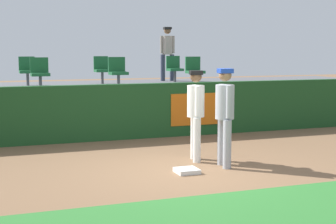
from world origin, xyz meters
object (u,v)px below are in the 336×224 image
(player_runner_visitor, at_px, (225,110))
(player_fielder_home, at_px, (196,109))
(seat_front_center, at_px, (118,70))
(spectator_hooded, at_px, (167,50))
(seat_back_right, at_px, (174,67))
(seat_back_left, at_px, (27,69))
(first_base, at_px, (187,171))
(seat_back_center, at_px, (102,68))
(seat_front_left, at_px, (40,72))
(seat_front_right, at_px, (194,69))

(player_runner_visitor, bearing_deg, player_fielder_home, -149.33)
(seat_front_center, xyz_separation_m, spectator_hooded, (2.35, 2.48, 0.56))
(seat_back_right, xyz_separation_m, seat_back_left, (-4.59, 0.00, 0.00))
(first_base, distance_m, seat_front_center, 5.52)
(player_runner_visitor, height_order, spectator_hooded, spectator_hooded)
(player_runner_visitor, xyz_separation_m, seat_back_center, (-0.82, 6.84, 0.57))
(seat_back_right, xyz_separation_m, seat_front_center, (-2.34, -1.80, 0.00))
(seat_front_left, bearing_deg, seat_back_right, 22.15)
(player_runner_visitor, distance_m, seat_front_left, 5.82)
(player_runner_visitor, xyz_separation_m, seat_back_right, (1.56, 6.84, 0.57))
(player_fielder_home, height_order, seat_front_center, seat_front_center)
(first_base, height_order, seat_front_right, seat_front_right)
(player_runner_visitor, distance_m, seat_back_center, 6.91)
(spectator_hooded, bearing_deg, player_runner_visitor, 83.13)
(spectator_hooded, bearing_deg, seat_front_left, 34.19)
(player_fielder_home, distance_m, seat_front_right, 4.75)
(seat_back_left, distance_m, spectator_hooded, 4.69)
(first_base, distance_m, seat_back_right, 7.65)
(player_runner_visitor, bearing_deg, seat_front_left, -143.08)
(player_fielder_home, relative_size, spectator_hooded, 1.02)
(player_fielder_home, bearing_deg, spectator_hooded, 178.15)
(seat_back_right, height_order, seat_back_center, same)
(player_runner_visitor, xyz_separation_m, seat_back_left, (-3.03, 6.84, 0.57))
(seat_back_left, bearing_deg, spectator_hooded, 8.43)
(seat_back_center, bearing_deg, player_runner_visitor, -83.20)
(player_fielder_home, relative_size, player_runner_visitor, 0.97)
(first_base, xyz_separation_m, seat_front_left, (-2.00, 5.27, 1.61))
(seat_back_right, height_order, spectator_hooded, spectator_hooded)
(seat_back_right, relative_size, spectator_hooded, 0.47)
(player_runner_visitor, distance_m, seat_front_right, 5.29)
(seat_back_right, bearing_deg, seat_back_center, -180.00)
(first_base, bearing_deg, seat_front_left, 110.75)
(seat_back_center, height_order, spectator_hooded, spectator_hooded)
(player_fielder_home, relative_size, seat_front_center, 2.16)
(seat_back_right, bearing_deg, seat_front_right, -91.78)
(seat_front_left, bearing_deg, first_base, -69.25)
(seat_back_left, xyz_separation_m, seat_front_left, (0.17, -1.80, 0.00))
(player_fielder_home, bearing_deg, seat_back_left, -142.58)
(seat_back_right, relative_size, seat_front_left, 1.00)
(seat_back_center, bearing_deg, player_fielder_home, -85.17)
(seat_front_center, distance_m, spectator_hooded, 3.47)
(seat_back_right, height_order, seat_front_right, same)
(first_base, relative_size, seat_front_right, 0.48)
(player_runner_visitor, relative_size, seat_front_center, 2.23)
(seat_back_right, relative_size, seat_back_left, 1.00)
(player_runner_visitor, relative_size, seat_back_center, 2.23)
(seat_back_left, bearing_deg, first_base, -72.96)
(first_base, distance_m, player_fielder_home, 1.48)
(seat_back_left, bearing_deg, seat_front_left, -84.62)
(seat_back_left, bearing_deg, seat_back_center, -0.01)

